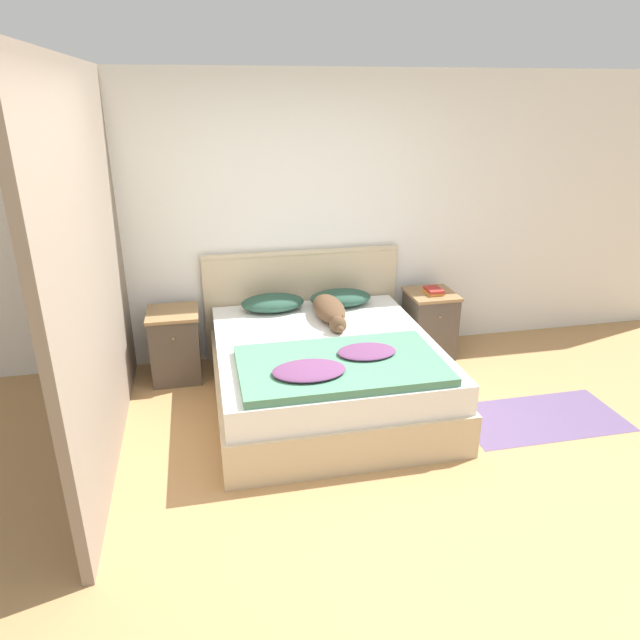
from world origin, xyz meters
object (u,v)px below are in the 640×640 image
nightstand_right (429,323)px  pillow_left (273,303)px  nightstand_left (175,345)px  dog (330,310)px  pillow_right (340,298)px  book_stack (434,291)px  bed (325,373)px

nightstand_right → pillow_left: (-1.48, 0.04, 0.31)m
nightstand_left → dog: 1.38m
pillow_right → book_stack: (0.87, -0.06, 0.02)m
nightstand_left → pillow_right: bearing=1.4°
bed → book_stack: book_stack is taller
bed → book_stack: bearing=30.2°
dog → book_stack: bearing=13.1°
pillow_left → dog: (0.45, -0.31, 0.01)m
nightstand_left → pillow_right: 1.52m
pillow_right → nightstand_left: bearing=-178.6°
nightstand_left → pillow_right: pillow_right is taller
nightstand_left → pillow_left: bearing=2.3°
nightstand_left → nightstand_right: size_ratio=1.00×
bed → pillow_right: size_ratio=3.48×
bed → dog: 0.59m
nightstand_left → nightstand_right: 2.35m
pillow_right → dog: dog is taller
dog → book_stack: (1.04, 0.24, 0.02)m
pillow_left → nightstand_left: bearing=-177.7°
nightstand_left → pillow_right: size_ratio=1.11×
bed → dog: dog is taller
pillow_left → bed: bearing=-67.6°
pillow_left → nightstand_right: bearing=-1.4°
nightstand_right → pillow_right: size_ratio=1.11×
book_stack → nightstand_left: bearing=179.3°
pillow_right → nightstand_right: bearing=-2.3°
pillow_right → dog: size_ratio=0.69×
pillow_left → book_stack: pillow_left is taller
nightstand_right → pillow_right: bearing=177.7°
book_stack → nightstand_right: bearing=99.6°
nightstand_left → dog: (1.31, -0.27, 0.32)m
nightstand_left → dog: size_ratio=0.76×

